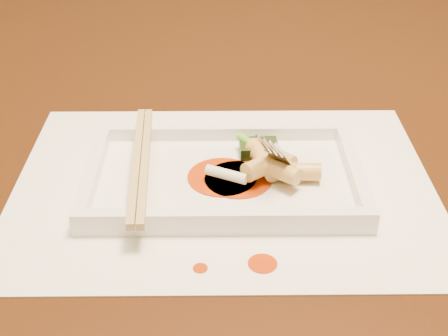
{
  "coord_description": "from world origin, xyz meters",
  "views": [
    {
      "loc": [
        0.07,
        -0.65,
        1.09
      ],
      "look_at": [
        0.07,
        -0.15,
        0.77
      ],
      "focal_mm": 50.0,
      "sensor_mm": 36.0,
      "label": 1
    }
  ],
  "objects_px": {
    "plate_base": "(224,180)",
    "fork": "(300,98)",
    "table": "(165,184)",
    "chopstick_a": "(137,162)",
    "placemat": "(224,184)"
  },
  "relations": [
    {
      "from": "plate_base",
      "to": "fork",
      "type": "xyz_separation_m",
      "value": [
        0.07,
        0.02,
        0.08
      ]
    },
    {
      "from": "table",
      "to": "chopstick_a",
      "type": "distance_m",
      "value": 0.2
    },
    {
      "from": "table",
      "to": "chopstick_a",
      "type": "xyz_separation_m",
      "value": [
        -0.01,
        -0.15,
        0.13
      ]
    },
    {
      "from": "plate_base",
      "to": "chopstick_a",
      "type": "xyz_separation_m",
      "value": [
        -0.08,
        0.0,
        0.02
      ]
    },
    {
      "from": "plate_base",
      "to": "chopstick_a",
      "type": "bearing_deg",
      "value": 180.0
    },
    {
      "from": "plate_base",
      "to": "chopstick_a",
      "type": "relative_size",
      "value": 1.31
    },
    {
      "from": "placemat",
      "to": "table",
      "type": "bearing_deg",
      "value": 115.43
    },
    {
      "from": "chopstick_a",
      "to": "placemat",
      "type": "bearing_deg",
      "value": 0.0
    },
    {
      "from": "table",
      "to": "placemat",
      "type": "relative_size",
      "value": 3.5
    },
    {
      "from": "placemat",
      "to": "plate_base",
      "type": "bearing_deg",
      "value": 0.0
    },
    {
      "from": "table",
      "to": "chopstick_a",
      "type": "relative_size",
      "value": 7.04
    },
    {
      "from": "chopstick_a",
      "to": "plate_base",
      "type": "bearing_deg",
      "value": 0.0
    },
    {
      "from": "plate_base",
      "to": "fork",
      "type": "height_order",
      "value": "fork"
    },
    {
      "from": "placemat",
      "to": "plate_base",
      "type": "relative_size",
      "value": 1.54
    },
    {
      "from": "chopstick_a",
      "to": "fork",
      "type": "relative_size",
      "value": 1.42
    }
  ]
}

